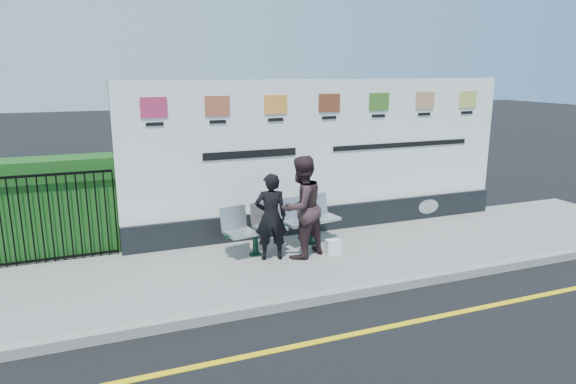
# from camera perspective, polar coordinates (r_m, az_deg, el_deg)

# --- Properties ---
(ground) EXTENTS (80.00, 80.00, 0.00)m
(ground) POSITION_cam_1_polar(r_m,az_deg,el_deg) (7.30, 13.92, -13.82)
(ground) COLOR black
(pavement) EXTENTS (14.00, 3.00, 0.12)m
(pavement) POSITION_cam_1_polar(r_m,az_deg,el_deg) (9.23, 4.96, -7.11)
(pavement) COLOR gray
(pavement) RESTS_ON ground
(kerb) EXTENTS (14.00, 0.18, 0.14)m
(kerb) POSITION_cam_1_polar(r_m,az_deg,el_deg) (8.02, 9.79, -10.48)
(kerb) COLOR gray
(kerb) RESTS_ON ground
(yellow_line) EXTENTS (14.00, 0.10, 0.01)m
(yellow_line) POSITION_cam_1_polar(r_m,az_deg,el_deg) (7.30, 13.92, -13.79)
(yellow_line) COLOR yellow
(yellow_line) RESTS_ON ground
(billboard) EXTENTS (8.00, 0.30, 3.00)m
(billboard) POSITION_cam_1_polar(r_m,az_deg,el_deg) (10.25, 4.29, 2.88)
(billboard) COLOR black
(billboard) RESTS_ON pavement
(hedge) EXTENTS (2.35, 0.70, 1.70)m
(hedge) POSITION_cam_1_polar(r_m,az_deg,el_deg) (9.83, -24.80, -1.49)
(hedge) COLOR #1A4F18
(hedge) RESTS_ON pavement
(railing) EXTENTS (2.05, 0.06, 1.54)m
(railing) POSITION_cam_1_polar(r_m,az_deg,el_deg) (9.42, -24.88, -2.62)
(railing) COLOR black
(railing) RESTS_ON pavement
(bench) EXTENTS (2.30, 0.97, 0.48)m
(bench) POSITION_cam_1_polar(r_m,az_deg,el_deg) (9.31, -0.45, -4.93)
(bench) COLOR #ADB2B6
(bench) RESTS_ON pavement
(woman_left) EXTENTS (0.61, 0.47, 1.50)m
(woman_left) POSITION_cam_1_polar(r_m,az_deg,el_deg) (8.68, -1.91, -2.77)
(woman_left) COLOR black
(woman_left) RESTS_ON pavement
(woman_right) EXTENTS (1.06, 0.96, 1.77)m
(woman_right) POSITION_cam_1_polar(r_m,az_deg,el_deg) (8.77, 1.50, -1.69)
(woman_right) COLOR #372426
(woman_right) RESTS_ON pavement
(handbag_brown) EXTENTS (0.28, 0.15, 0.21)m
(handbag_brown) POSITION_cam_1_polar(r_m,az_deg,el_deg) (9.06, -2.04, -3.17)
(handbag_brown) COLOR black
(handbag_brown) RESTS_ON bench
(carrier_bag_white) EXTENTS (0.26, 0.16, 0.26)m
(carrier_bag_white) POSITION_cam_1_polar(r_m,az_deg,el_deg) (9.12, 5.05, -6.08)
(carrier_bag_white) COLOR white
(carrier_bag_white) RESTS_ON pavement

